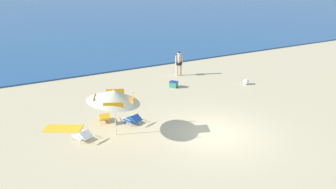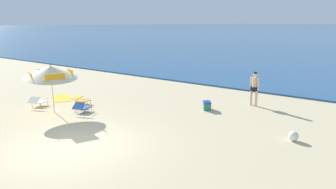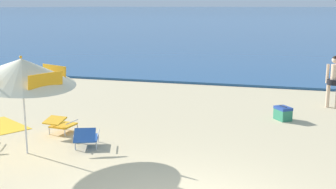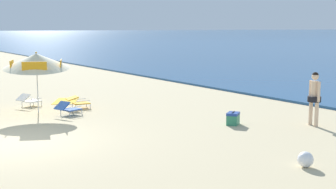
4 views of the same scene
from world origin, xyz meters
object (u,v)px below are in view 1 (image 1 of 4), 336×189
lounge_chair_beside_umbrella (133,119)px  person_standing_near_shore (179,62)px  lounge_chair_facing_sea (104,117)px  beach_towel (63,129)px  beach_ball (246,82)px  cooler_box (174,84)px  beach_umbrella_striped_main (114,96)px  lounge_chair_under_umbrella (83,136)px

lounge_chair_beside_umbrella → person_standing_near_shore: 8.45m
lounge_chair_facing_sea → beach_towel: 2.03m
person_standing_near_shore → beach_ball: bearing=-52.3°
lounge_chair_beside_umbrella → person_standing_near_shore: bearing=44.7°
person_standing_near_shore → lounge_chair_facing_sea: bearing=-144.7°
cooler_box → beach_ball: (4.44, -1.71, -0.02)m
person_standing_near_shore → cooler_box: bearing=-127.0°
lounge_chair_facing_sea → beach_towel: size_ratio=0.51×
beach_umbrella_striped_main → cooler_box: (5.58, 4.60, -1.72)m
beach_umbrella_striped_main → beach_ball: (10.02, 2.89, -1.74)m
beach_towel → lounge_chair_beside_umbrella: bearing=-19.3°
lounge_chair_under_umbrella → beach_ball: lounge_chair_under_umbrella is taller
lounge_chair_under_umbrella → lounge_chair_beside_umbrella: lounge_chair_beside_umbrella is taller
lounge_chair_under_umbrella → cooler_box: (7.10, 4.50, -0.07)m
cooler_box → beach_ball: size_ratio=1.69×
cooler_box → beach_towel: size_ratio=0.34×
lounge_chair_under_umbrella → cooler_box: size_ratio=1.69×
lounge_chair_under_umbrella → beach_towel: (-0.51, 1.72, -0.26)m
beach_umbrella_striped_main → beach_ball: bearing=16.1°
lounge_chair_facing_sea → beach_ball: lounge_chair_facing_sea is taller
lounge_chair_beside_umbrella → beach_umbrella_striped_main: bearing=-147.7°
lounge_chair_facing_sea → cooler_box: bearing=28.3°
cooler_box → beach_towel: bearing=-160.0°
lounge_chair_under_umbrella → lounge_chair_beside_umbrella: size_ratio=1.00×
beach_umbrella_striped_main → lounge_chair_facing_sea: bearing=91.3°
lounge_chair_beside_umbrella → person_standing_near_shore: (5.98, 5.92, 0.73)m
beach_umbrella_striped_main → lounge_chair_beside_umbrella: 2.13m
beach_ball → beach_towel: 12.10m
cooler_box → lounge_chair_under_umbrella: bearing=-147.7°
person_standing_near_shore → cooler_box: (-1.54, -2.04, -0.80)m
lounge_chair_under_umbrella → beach_towel: size_ratio=0.57×
cooler_box → lounge_chair_beside_umbrella: bearing=-138.9°
person_standing_near_shore → beach_towel: bearing=-152.3°
beach_ball → beach_towel: size_ratio=0.20×
lounge_chair_beside_umbrella → beach_towel: 3.36m
beach_umbrella_striped_main → lounge_chair_beside_umbrella: bearing=32.3°
beach_umbrella_striped_main → cooler_box: bearing=39.5°
lounge_chair_under_umbrella → beach_ball: bearing=13.6°
person_standing_near_shore → beach_towel: 10.38m
lounge_chair_facing_sea → person_standing_near_shore: person_standing_near_shore is taller
beach_ball → person_standing_near_shore: bearing=127.7°
beach_umbrella_striped_main → beach_towel: 3.33m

